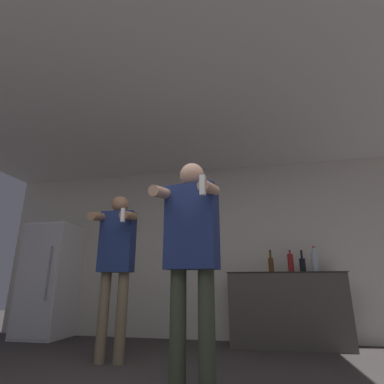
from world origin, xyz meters
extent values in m
cube|color=beige|center=(0.00, 3.31, 1.27)|extent=(7.00, 0.06, 2.55)
cube|color=silver|center=(0.00, 1.64, 2.57)|extent=(7.00, 3.80, 0.05)
cube|color=white|center=(-2.52, 2.96, 0.83)|extent=(0.67, 0.64, 1.65)
cube|color=silver|center=(-2.52, 2.63, 0.83)|extent=(0.64, 0.01, 1.59)
cylinder|color=#99999E|center=(-2.30, 2.61, 0.91)|extent=(0.02, 0.02, 0.74)
cube|color=#47423D|center=(0.94, 3.01, 0.45)|extent=(1.45, 0.54, 0.89)
cube|color=#272421|center=(0.94, 3.01, 0.90)|extent=(1.48, 0.57, 0.01)
cylinder|color=black|center=(1.19, 3.00, 0.99)|extent=(0.08, 0.08, 0.18)
cylinder|color=black|center=(1.19, 3.00, 1.13)|extent=(0.03, 0.03, 0.10)
sphere|color=black|center=(1.19, 3.00, 1.18)|extent=(0.03, 0.03, 0.03)
cylinder|color=maroon|center=(1.04, 3.00, 1.02)|extent=(0.08, 0.08, 0.24)
cylinder|color=maroon|center=(1.04, 3.00, 1.17)|extent=(0.03, 0.03, 0.06)
sphere|color=silver|center=(1.04, 3.00, 1.20)|extent=(0.03, 0.03, 0.03)
cylinder|color=silver|center=(1.35, 3.00, 1.03)|extent=(0.09, 0.09, 0.25)
cylinder|color=silver|center=(1.35, 3.00, 1.19)|extent=(0.03, 0.03, 0.07)
sphere|color=maroon|center=(1.35, 3.00, 1.23)|extent=(0.04, 0.04, 0.04)
cylinder|color=#563314|center=(0.79, 3.00, 1.00)|extent=(0.07, 0.07, 0.19)
cylinder|color=#563314|center=(0.79, 3.00, 1.14)|extent=(0.03, 0.03, 0.10)
sphere|color=black|center=(0.79, 3.00, 1.19)|extent=(0.03, 0.03, 0.03)
cylinder|color=#38422D|center=(0.00, 0.96, 0.43)|extent=(0.12, 0.12, 0.86)
cylinder|color=#38422D|center=(0.21, 0.93, 0.43)|extent=(0.12, 0.12, 0.86)
cube|color=navy|center=(0.10, 0.94, 1.18)|extent=(0.41, 0.25, 0.64)
sphere|color=tan|center=(0.10, 0.94, 1.60)|extent=(0.20, 0.20, 0.20)
cylinder|color=tan|center=(-0.10, 0.81, 1.42)|extent=(0.13, 0.34, 0.14)
cylinder|color=tan|center=(0.27, 0.76, 1.42)|extent=(0.13, 0.34, 0.14)
cube|color=white|center=(0.25, 0.60, 1.39)|extent=(0.04, 0.04, 0.14)
cylinder|color=#75664C|center=(-1.00, 1.79, 0.44)|extent=(0.11, 0.11, 0.87)
cylinder|color=#75664C|center=(-0.81, 1.81, 0.44)|extent=(0.11, 0.11, 0.87)
cube|color=navy|center=(-0.90, 1.80, 1.20)|extent=(0.37, 0.22, 0.66)
sphere|color=#9E7051|center=(-0.90, 1.80, 1.63)|extent=(0.19, 0.19, 0.19)
cylinder|color=#9E7051|center=(-1.06, 1.62, 1.45)|extent=(0.11, 0.36, 0.15)
cylinder|color=#9E7051|center=(-0.72, 1.64, 1.45)|extent=(0.11, 0.36, 0.15)
cube|color=white|center=(-0.71, 1.47, 1.42)|extent=(0.04, 0.04, 0.14)
camera|label=1|loc=(0.55, -1.29, 0.76)|focal=28.00mm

